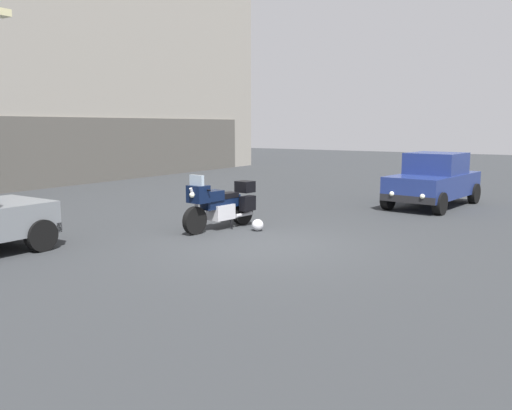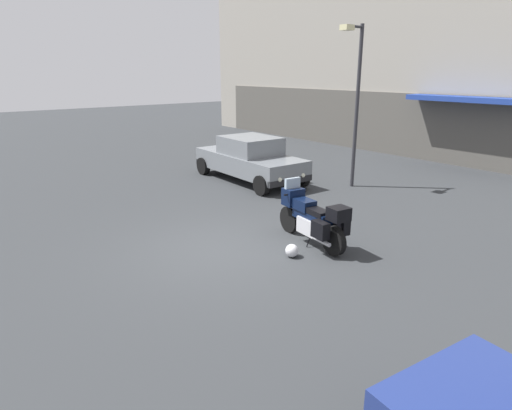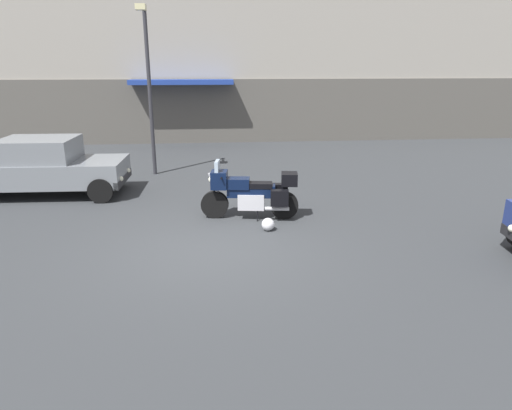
% 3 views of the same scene
% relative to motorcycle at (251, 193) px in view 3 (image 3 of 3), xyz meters
% --- Properties ---
extents(ground_plane, '(80.00, 80.00, 0.00)m').
position_rel_motorcycle_xyz_m(ground_plane, '(-0.96, -1.75, -0.62)').
color(ground_plane, '#2D3033').
extents(building_facade_rear, '(37.20, 3.40, 10.87)m').
position_rel_motorcycle_xyz_m(building_facade_rear, '(-0.96, 11.99, 4.77)').
color(building_facade_rear, gray).
rests_on(building_facade_rear, ground).
extents(motorcycle, '(2.26, 0.89, 1.36)m').
position_rel_motorcycle_xyz_m(motorcycle, '(0.00, 0.00, 0.00)').
color(motorcycle, black).
rests_on(motorcycle, ground).
extents(helmet, '(0.28, 0.28, 0.28)m').
position_rel_motorcycle_xyz_m(helmet, '(0.28, -0.86, -0.48)').
color(helmet, silver).
rests_on(helmet, ground).
extents(car_sedan_far, '(4.62, 2.02, 1.56)m').
position_rel_motorcycle_xyz_m(car_sedan_far, '(-5.53, 2.51, 0.16)').
color(car_sedan_far, slate).
rests_on(car_sedan_far, ground).
extents(streetlamp_curbside, '(0.28, 0.94, 5.12)m').
position_rel_motorcycle_xyz_m(streetlamp_curbside, '(-2.76, 4.60, 2.47)').
color(streetlamp_curbside, '#2D2D33').
rests_on(streetlamp_curbside, ground).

